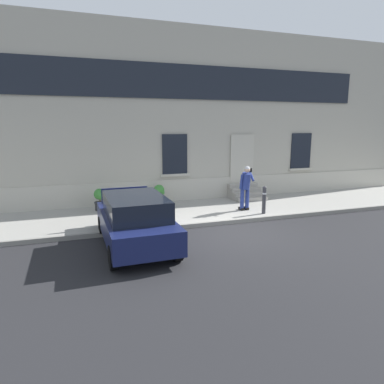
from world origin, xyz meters
TOP-DOWN VIEW (x-y plane):
  - ground_plane at (0.00, 0.00)m, footprint 80.00×80.00m
  - sidewalk at (0.00, 2.80)m, footprint 24.00×3.60m
  - curb_edge at (0.00, 0.94)m, footprint 24.00×0.12m
  - building_facade at (0.01, 5.29)m, footprint 24.00×1.52m
  - entrance_stoop at (2.63, 4.12)m, footprint 1.43×1.28m
  - hatchback_car_navy at (-3.12, -0.29)m, footprint 1.86×4.10m
  - bollard_near_person at (1.97, 1.35)m, footprint 0.15×0.15m
  - person_on_phone at (1.53, 2.02)m, footprint 0.51×0.51m
  - planter_charcoal at (-3.81, 3.85)m, footprint 0.44×0.44m
  - planter_olive at (-1.42, 3.98)m, footprint 0.44×0.44m

SIDE VIEW (x-z plane):
  - ground_plane at x=0.00m, z-range 0.00..0.00m
  - sidewalk at x=0.00m, z-range 0.00..0.15m
  - curb_edge at x=0.00m, z-range 0.00..0.15m
  - entrance_stoop at x=2.63m, z-range 0.07..0.71m
  - planter_charcoal at x=-3.81m, z-range 0.18..1.04m
  - planter_olive at x=-1.42m, z-range 0.18..1.04m
  - bollard_near_person at x=1.97m, z-range 0.19..1.24m
  - hatchback_car_navy at x=-3.12m, z-range 0.04..1.54m
  - person_on_phone at x=1.53m, z-range 0.28..2.02m
  - building_facade at x=0.01m, z-range -0.02..7.48m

